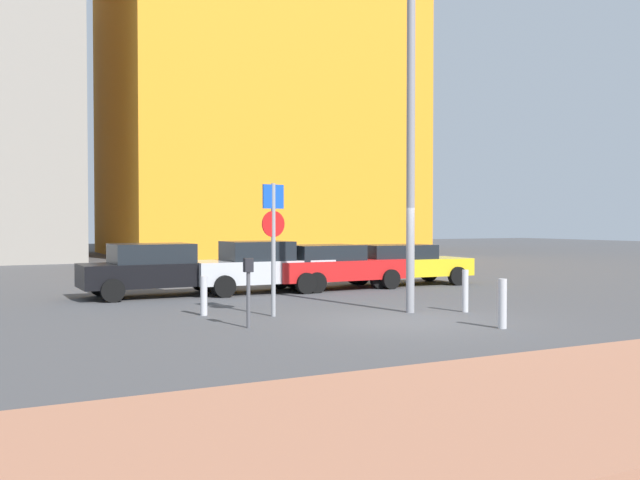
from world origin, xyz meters
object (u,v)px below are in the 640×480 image
Objects in this scene: parked_car_red at (332,266)px; parking_sign_post at (273,233)px; traffic_bollard_near at (204,296)px; traffic_bollard_mid at (465,291)px; parked_car_black at (158,269)px; traffic_bollard_far at (502,304)px; parked_car_yellow at (403,263)px; parked_car_silver at (260,267)px; parking_meter at (248,283)px; street_lamp at (411,105)px.

parking_sign_post is at bearing -129.68° from parked_car_red.
traffic_bollard_mid is at bearing -21.20° from traffic_bollard_near.
traffic_bollard_far is at bearing -62.41° from parked_car_black.
parked_car_yellow is 4.45× the size of traffic_bollard_mid.
parked_car_silver reaches higher than parking_meter.
traffic_bollard_mid is (5.75, -6.79, -0.29)m from parked_car_black.
parking_meter is 5.55m from traffic_bollard_mid.
street_lamp is at bearing 156.55° from traffic_bollard_mid.
parking_sign_post reaches higher than traffic_bollard_far.
traffic_bollard_near is (-4.56, 1.71, -4.48)m from street_lamp.
street_lamp reaches higher than parking_meter.
street_lamp reaches higher than traffic_bollard_far.
parked_car_black is 6.77m from parking_meter.
street_lamp is at bearing -54.12° from parked_car_black.
parking_sign_post is 0.36× the size of street_lamp.
parking_sign_post is at bearing 50.38° from parking_meter.
parked_car_silver is at bearing -4.96° from parked_car_black.
parking_meter is at bearing -88.20° from parked_car_black.
traffic_bollard_near is (-5.60, -4.23, -0.30)m from parked_car_red.
parked_car_red is 4.53× the size of traffic_bollard_mid.
street_lamp reaches higher than parked_car_black.
parked_car_yellow is 4.48× the size of traffic_bollard_far.
parked_car_black is 1.01× the size of parked_car_yellow.
parked_car_black reaches higher than traffic_bollard_near.
traffic_bollard_far is at bearing -111.94° from parked_car_yellow.
parking_sign_post reaches higher than traffic_bollard_near.
parking_meter reaches higher than parked_car_yellow.
parked_car_silver reaches higher than parked_car_yellow.
traffic_bollard_mid is (2.68, -6.52, -0.29)m from parked_car_silver.
street_lamp is at bearing -20.58° from traffic_bollard_near.
street_lamp is 4.63m from traffic_bollard_mid.
parked_car_red is 7.02m from traffic_bollard_near.
parked_car_red is 1.51× the size of parking_sign_post.
parked_car_silver reaches higher than parked_car_red.
traffic_bollard_near is 6.21m from traffic_bollard_mid.
parked_car_silver is at bearing 178.90° from parked_car_red.
parked_car_yellow is 7.21m from traffic_bollard_mid.
parked_car_yellow is 8.41m from street_lamp.
parked_car_black reaches higher than traffic_bollard_far.
parked_car_yellow is 4.96× the size of traffic_bollard_near.
parked_car_yellow is at bearing -0.67° from parked_car_black.
parked_car_black is 3.19× the size of parking_meter.
street_lamp reaches higher than parked_car_silver.
traffic_bollard_mid is at bearing -49.73° from parked_car_black.
traffic_bollard_near is 0.90× the size of traffic_bollard_mid.
parking_meter is (0.21, -6.76, 0.12)m from parked_car_black.
parked_car_yellow is 1.48× the size of parking_sign_post.
traffic_bollard_far is (1.72, -8.90, -0.30)m from parked_car_silver.
parked_car_yellow is 9.58m from traffic_bollard_near.
street_lamp is at bearing -122.44° from parked_car_yellow.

